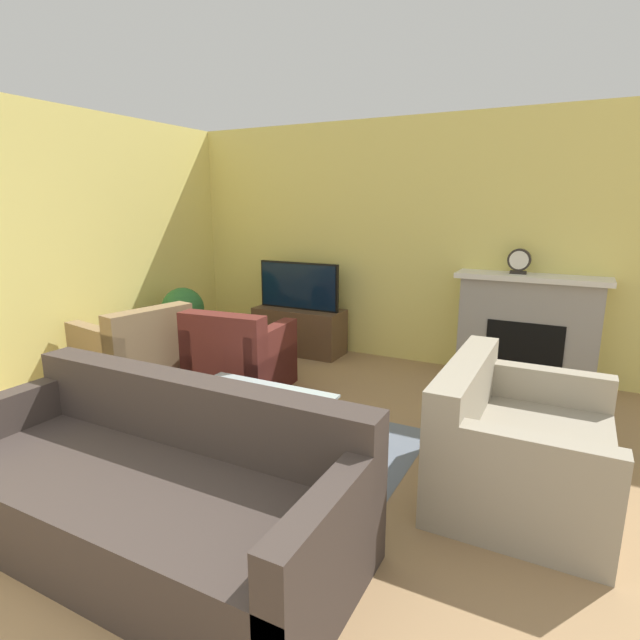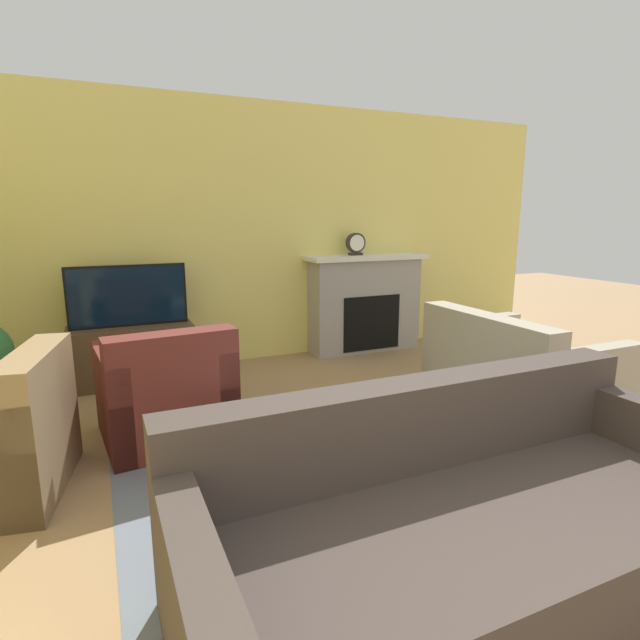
{
  "view_description": "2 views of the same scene",
  "coord_description": "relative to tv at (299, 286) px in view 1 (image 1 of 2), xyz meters",
  "views": [
    {
      "loc": [
        1.95,
        -0.36,
        1.79
      ],
      "look_at": [
        0.17,
        3.07,
        0.88
      ],
      "focal_mm": 28.0,
      "sensor_mm": 36.0,
      "label": 1
    },
    {
      "loc": [
        -1.25,
        -0.07,
        1.54
      ],
      "look_at": [
        0.27,
        3.31,
        0.77
      ],
      "focal_mm": 28.0,
      "sensor_mm": 36.0,
      "label": 2
    }
  ],
  "objects": [
    {
      "name": "wall_back",
      "position": [
        1.0,
        0.34,
        0.52
      ],
      "size": [
        8.04,
        0.06,
        2.7
      ],
      "color": "#EADB72",
      "rests_on": "ground_plane"
    },
    {
      "name": "wall_left",
      "position": [
        -1.55,
        -2.23,
        0.52
      ],
      "size": [
        0.06,
        8.07,
        2.7
      ],
      "color": "#EADB72",
      "rests_on": "ground_plane"
    },
    {
      "name": "area_rug",
      "position": [
        0.89,
        -2.31,
        -0.82
      ],
      "size": [
        2.33,
        1.78,
        0.0
      ],
      "color": "slate",
      "rests_on": "ground_plane"
    },
    {
      "name": "fireplace",
      "position": [
        2.56,
        0.13,
        -0.25
      ],
      "size": [
        1.42,
        0.4,
        1.11
      ],
      "color": "#9E9993",
      "rests_on": "ground_plane"
    },
    {
      "name": "tv_stand",
      "position": [
        0.0,
        0.0,
        -0.55
      ],
      "size": [
        1.1,
        0.45,
        0.54
      ],
      "color": "brown",
      "rests_on": "ground_plane"
    },
    {
      "name": "tv",
      "position": [
        0.0,
        0.0,
        0.0
      ],
      "size": [
        1.04,
        0.06,
        0.56
      ],
      "color": "black",
      "rests_on": "tv_stand"
    },
    {
      "name": "couch_sectional",
      "position": [
        1.04,
        -3.42,
        -0.54
      ],
      "size": [
        2.35,
        0.98,
        0.82
      ],
      "color": "#3D332D",
      "rests_on": "ground_plane"
    },
    {
      "name": "couch_loveseat",
      "position": [
        2.73,
        -2.03,
        -0.54
      ],
      "size": [
        0.98,
        1.31,
        0.82
      ],
      "rotation": [
        0.0,
        0.0,
        1.57
      ],
      "color": "#9E937F",
      "rests_on": "ground_plane"
    },
    {
      "name": "armchair_by_window",
      "position": [
        -0.89,
        -1.75,
        -0.53
      ],
      "size": [
        1.01,
        1.01,
        0.82
      ],
      "rotation": [
        0.0,
        0.0,
        -1.75
      ],
      "color": "#8C704C",
      "rests_on": "ground_plane"
    },
    {
      "name": "armchair_accent",
      "position": [
        0.13,
        -1.39,
        -0.53
      ],
      "size": [
        0.9,
        0.9,
        0.82
      ],
      "rotation": [
        0.0,
        0.0,
        3.24
      ],
      "color": "#5B231E",
      "rests_on": "ground_plane"
    },
    {
      "name": "coffee_table",
      "position": [
        0.89,
        -2.2,
        -0.48
      ],
      "size": [
        1.13,
        0.58,
        0.38
      ],
      "color": "#333338",
      "rests_on": "ground_plane"
    },
    {
      "name": "potted_plant",
      "position": [
        -1.06,
        -0.85,
        -0.28
      ],
      "size": [
        0.48,
        0.48,
        0.84
      ],
      "color": "beige",
      "rests_on": "ground_plane"
    },
    {
      "name": "mantel_clock",
      "position": [
        2.43,
        0.14,
        0.41
      ],
      "size": [
        0.22,
        0.07,
        0.25
      ],
      "color": "#28231E",
      "rests_on": "fireplace"
    }
  ]
}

